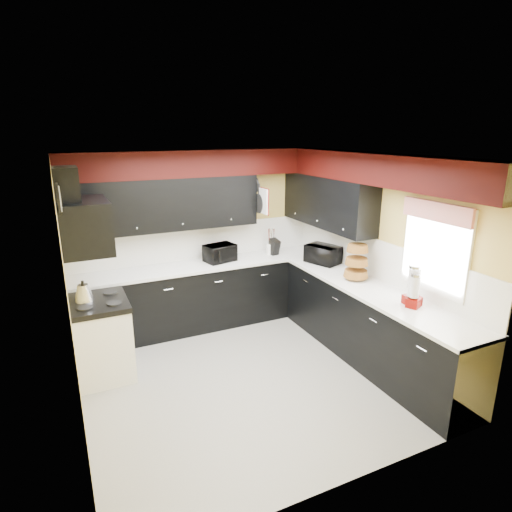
{
  "coord_description": "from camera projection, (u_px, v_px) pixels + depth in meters",
  "views": [
    {
      "loc": [
        -1.79,
        -4.03,
        2.75
      ],
      "look_at": [
        0.4,
        0.62,
        1.24
      ],
      "focal_mm": 30.0,
      "sensor_mm": 36.0,
      "label": 1
    }
  ],
  "objects": [
    {
      "name": "pan_mid",
      "position": [
        259.0,
        203.0,
        6.08
      ],
      "size": [
        0.03,
        0.28,
        0.46
      ],
      "primitive_type": null,
      "color": "black",
      "rests_on": "upper_back"
    },
    {
      "name": "splash_back",
      "position": [
        197.0,
        242.0,
        6.23
      ],
      "size": [
        3.6,
        0.02,
        0.5
      ],
      "primitive_type": "cube",
      "color": "white",
      "rests_on": "counter_back"
    },
    {
      "name": "cut_board",
      "position": [
        263.0,
        201.0,
        5.97
      ],
      "size": [
        0.03,
        0.26,
        0.35
      ],
      "primitive_type": "cube",
      "color": "white",
      "rests_on": "upper_back"
    },
    {
      "name": "counter_back",
      "position": [
        204.0,
        265.0,
        6.05
      ],
      "size": [
        3.62,
        0.64,
        0.04
      ],
      "primitive_type": "cube",
      "color": "white",
      "rests_on": "cab_back"
    },
    {
      "name": "splash_right",
      "position": [
        376.0,
        259.0,
        5.4
      ],
      "size": [
        0.02,
        3.6,
        0.5
      ],
      "primitive_type": "cube",
      "color": "white",
      "rests_on": "counter_right"
    },
    {
      "name": "cab_back",
      "position": [
        205.0,
        296.0,
        6.18
      ],
      "size": [
        3.6,
        0.6,
        0.9
      ],
      "primitive_type": "cube",
      "color": "black",
      "rests_on": "ground"
    },
    {
      "name": "utensil_crock",
      "position": [
        271.0,
        249.0,
        6.5
      ],
      "size": [
        0.16,
        0.16,
        0.16
      ],
      "primitive_type": "cylinder",
      "rotation": [
        0.0,
        0.0,
        -0.07
      ],
      "color": "white",
      "rests_on": "counter_back"
    },
    {
      "name": "cooktop",
      "position": [
        98.0,
        303.0,
        4.8
      ],
      "size": [
        0.62,
        0.77,
        0.06
      ],
      "primitive_type": "cube",
      "color": "black",
      "rests_on": "stove"
    },
    {
      "name": "window",
      "position": [
        436.0,
        249.0,
        4.52
      ],
      "size": [
        0.03,
        0.86,
        0.96
      ],
      "primitive_type": null,
      "color": "white",
      "rests_on": "wall_right"
    },
    {
      "name": "upper_right",
      "position": [
        327.0,
        201.0,
        5.94
      ],
      "size": [
        0.35,
        1.8,
        0.7
      ],
      "primitive_type": "cube",
      "color": "black",
      "rests_on": "wall_right"
    },
    {
      "name": "upper_back",
      "position": [
        163.0,
        204.0,
        5.71
      ],
      "size": [
        2.6,
        0.35,
        0.7
      ],
      "primitive_type": "cube",
      "color": "black",
      "rests_on": "wall_back"
    },
    {
      "name": "counter_right",
      "position": [
        372.0,
        290.0,
        5.1
      ],
      "size": [
        0.64,
        3.02,
        0.04
      ],
      "primitive_type": "cube",
      "color": "white",
      "rests_on": "cab_right"
    },
    {
      "name": "clock",
      "position": [
        58.0,
        199.0,
        3.89
      ],
      "size": [
        0.03,
        0.3,
        0.3
      ],
      "primitive_type": null,
      "color": "black",
      "rests_on": "wall_left"
    },
    {
      "name": "dispenser_a",
      "position": [
        413.0,
        286.0,
        4.57
      ],
      "size": [
        0.17,
        0.17,
        0.43
      ],
      "primitive_type": null,
      "rotation": [
        0.0,
        0.0,
        -0.11
      ],
      "color": "#5E170E",
      "rests_on": "counter_right"
    },
    {
      "name": "hood",
      "position": [
        85.0,
        226.0,
        4.52
      ],
      "size": [
        0.5,
        0.78,
        0.55
      ],
      "primitive_type": "cube",
      "color": "black",
      "rests_on": "wall_left"
    },
    {
      "name": "toaster_oven",
      "position": [
        220.0,
        253.0,
        6.12
      ],
      "size": [
        0.49,
        0.43,
        0.24
      ],
      "primitive_type": "imported",
      "rotation": [
        0.0,
        0.0,
        0.22
      ],
      "color": "black",
      "rests_on": "counter_back"
    },
    {
      "name": "dispenser_b",
      "position": [
        414.0,
        293.0,
        4.5
      ],
      "size": [
        0.16,
        0.16,
        0.34
      ],
      "primitive_type": null,
      "rotation": [
        0.0,
        0.0,
        0.41
      ],
      "color": "#660806",
      "rests_on": "counter_right"
    },
    {
      "name": "pan_low",
      "position": [
        251.0,
        203.0,
        6.31
      ],
      "size": [
        0.03,
        0.24,
        0.42
      ],
      "primitive_type": null,
      "color": "black",
      "rests_on": "upper_back"
    },
    {
      "name": "wall_right",
      "position": [
        377.0,
        254.0,
        5.39
      ],
      "size": [
        0.06,
        3.6,
        2.5
      ],
      "primitive_type": "cube",
      "color": "#E0C666",
      "rests_on": "ground"
    },
    {
      "name": "baskets",
      "position": [
        357.0,
        261.0,
        5.34
      ],
      "size": [
        0.27,
        0.27,
        0.5
      ],
      "primitive_type": null,
      "color": "brown",
      "rests_on": "upper_right"
    },
    {
      "name": "stove",
      "position": [
        103.0,
        340.0,
        4.93
      ],
      "size": [
        0.6,
        0.75,
        0.86
      ],
      "primitive_type": "cube",
      "color": "white",
      "rests_on": "ground"
    },
    {
      "name": "microwave",
      "position": [
        323.0,
        254.0,
        6.03
      ],
      "size": [
        0.46,
        0.54,
        0.26
      ],
      "primitive_type": "imported",
      "rotation": [
        0.0,
        0.0,
        1.93
      ],
      "color": "black",
      "rests_on": "counter_right"
    },
    {
      "name": "kettle",
      "position": [
        84.0,
        293.0,
        4.76
      ],
      "size": [
        0.24,
        0.24,
        0.19
      ],
      "primitive_type": null,
      "rotation": [
        0.0,
        0.0,
        -0.18
      ],
      "color": "silver",
      "rests_on": "cooktop"
    },
    {
      "name": "soffit_right",
      "position": [
        383.0,
        169.0,
        4.86
      ],
      "size": [
        0.36,
        3.24,
        0.35
      ],
      "primitive_type": "cube",
      "color": "black",
      "rests_on": "wall_right"
    },
    {
      "name": "pan_top",
      "position": [
        255.0,
        185.0,
        6.12
      ],
      "size": [
        0.03,
        0.22,
        0.4
      ],
      "primitive_type": null,
      "color": "black",
      "rests_on": "upper_back"
    },
    {
      "name": "ceiling",
      "position": [
        247.0,
        156.0,
        4.3
      ],
      "size": [
        3.6,
        3.6,
        0.06
      ],
      "primitive_type": "cube",
      "color": "white",
      "rests_on": "wall_back"
    },
    {
      "name": "hood_duct",
      "position": [
        66.0,
        187.0,
        4.35
      ],
      "size": [
        0.24,
        0.4,
        0.4
      ],
      "primitive_type": "cube",
      "color": "black",
      "rests_on": "wall_left"
    },
    {
      "name": "knife_block",
      "position": [
        274.0,
        247.0,
        6.44
      ],
      "size": [
        0.13,
        0.17,
        0.24
      ],
      "primitive_type": "cube",
      "rotation": [
        0.0,
        0.0,
        0.17
      ],
      "color": "black",
      "rests_on": "counter_back"
    },
    {
      "name": "ground",
      "position": [
        248.0,
        375.0,
        5.01
      ],
      "size": [
        3.6,
        3.6,
        0.0
      ],
      "primitive_type": "plane",
      "color": "gray",
      "rests_on": "ground"
    },
    {
      "name": "soffit_back",
      "position": [
        198.0,
        163.0,
        5.76
      ],
      "size": [
        3.6,
        0.36,
        0.35
      ],
      "primitive_type": "cube",
      "color": "black",
      "rests_on": "wall_back"
    },
    {
      "name": "valance",
      "position": [
        436.0,
        212.0,
        4.38
      ],
      "size": [
        0.04,
        0.88,
        0.2
      ],
      "primitive_type": "cube",
      "color": "red",
      "rests_on": "wall_right"
    },
    {
      "name": "wall_left",
      "position": [
        68.0,
        301.0,
        3.92
      ],
      "size": [
        0.06,
        3.6,
        2.5
      ],
      "primitive_type": "cube",
      "color": "#E0C666",
      "rests_on": "ground"
    },
    {
      "name": "deco_plate",
      "position": [
        403.0,
        177.0,
        4.79
      ],
      "size": [
        0.03,
        0.24,
        0.24
      ],
      "primitive_type": null,
      "color": "white",
      "rests_on": "wall_right"
    },
    {
      "name": "wall_back",
      "position": [
        197.0,
        238.0,
        6.22
      ],
      "size": [
        3.6,
        0.06,
        2.5
      ],
      "primitive_type": "cube",
      "color": "#E0C666",
      "rests_on": "ground"
    },
    {
      "name": "cab_right",
      "position": [
        369.0,
        326.0,
        5.23
      ],
      "size": [
        0.6,
        3.0,
        0.9
      ],
      "primitive_type": "cube",
      "color": "black",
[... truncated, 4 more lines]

